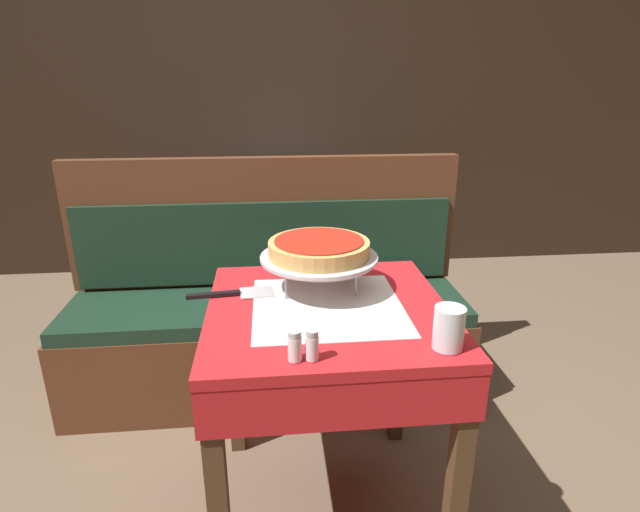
{
  "coord_description": "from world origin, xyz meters",
  "views": [
    {
      "loc": [
        -0.15,
        -1.29,
        1.35
      ],
      "look_at": [
        -0.01,
        0.09,
        0.85
      ],
      "focal_mm": 28.0,
      "sensor_mm": 36.0,
      "label": 1
    }
  ],
  "objects_px": {
    "dining_table_front": "(327,339)",
    "water_glass_near": "(449,328)",
    "booth_bench": "(269,325)",
    "condiment_caddy": "(277,181)",
    "salt_shaker": "(295,346)",
    "pepper_shaker": "(312,345)",
    "pizza_pan_stand": "(319,259)",
    "deep_dish_pizza": "(319,248)",
    "dining_table_rear": "(283,199)",
    "pizza_server": "(233,294)"
  },
  "relations": [
    {
      "from": "pizza_pan_stand",
      "to": "salt_shaker",
      "type": "bearing_deg",
      "value": -103.38
    },
    {
      "from": "dining_table_front",
      "to": "condiment_caddy",
      "type": "distance_m",
      "value": 1.68
    },
    {
      "from": "dining_table_front",
      "to": "dining_table_rear",
      "type": "relative_size",
      "value": 0.91
    },
    {
      "from": "dining_table_front",
      "to": "pepper_shaker",
      "type": "relative_size",
      "value": 9.82
    },
    {
      "from": "dining_table_front",
      "to": "pizza_pan_stand",
      "type": "relative_size",
      "value": 2.06
    },
    {
      "from": "booth_bench",
      "to": "pepper_shaker",
      "type": "bearing_deg",
      "value": -83.75
    },
    {
      "from": "dining_table_rear",
      "to": "water_glass_near",
      "type": "height_order",
      "value": "water_glass_near"
    },
    {
      "from": "dining_table_front",
      "to": "water_glass_near",
      "type": "bearing_deg",
      "value": -45.36
    },
    {
      "from": "salt_shaker",
      "to": "pepper_shaker",
      "type": "xyz_separation_m",
      "value": [
        0.04,
        0.0,
        -0.0
      ]
    },
    {
      "from": "dining_table_front",
      "to": "deep_dish_pizza",
      "type": "height_order",
      "value": "deep_dish_pizza"
    },
    {
      "from": "dining_table_rear",
      "to": "pizza_pan_stand",
      "type": "distance_m",
      "value": 1.66
    },
    {
      "from": "pepper_shaker",
      "to": "condiment_caddy",
      "type": "xyz_separation_m",
      "value": [
        -0.04,
        1.96,
        -0.0
      ]
    },
    {
      "from": "dining_table_rear",
      "to": "salt_shaker",
      "type": "relative_size",
      "value": 10.7
    },
    {
      "from": "dining_table_front",
      "to": "pizza_pan_stand",
      "type": "height_order",
      "value": "pizza_pan_stand"
    },
    {
      "from": "salt_shaker",
      "to": "condiment_caddy",
      "type": "distance_m",
      "value": 1.96
    },
    {
      "from": "dining_table_front",
      "to": "booth_bench",
      "type": "xyz_separation_m",
      "value": [
        -0.18,
        0.71,
        -0.32
      ]
    },
    {
      "from": "deep_dish_pizza",
      "to": "salt_shaker",
      "type": "height_order",
      "value": "deep_dish_pizza"
    },
    {
      "from": "dining_table_rear",
      "to": "pepper_shaker",
      "type": "relative_size",
      "value": 10.76
    },
    {
      "from": "deep_dish_pizza",
      "to": "pizza_server",
      "type": "xyz_separation_m",
      "value": [
        -0.26,
        -0.02,
        -0.13
      ]
    },
    {
      "from": "dining_table_rear",
      "to": "booth_bench",
      "type": "height_order",
      "value": "booth_bench"
    },
    {
      "from": "dining_table_rear",
      "to": "condiment_caddy",
      "type": "height_order",
      "value": "condiment_caddy"
    },
    {
      "from": "pizza_server",
      "to": "water_glass_near",
      "type": "xyz_separation_m",
      "value": [
        0.53,
        -0.37,
        0.05
      ]
    },
    {
      "from": "salt_shaker",
      "to": "pepper_shaker",
      "type": "height_order",
      "value": "same"
    },
    {
      "from": "dining_table_rear",
      "to": "salt_shaker",
      "type": "distance_m",
      "value": 2.05
    },
    {
      "from": "salt_shaker",
      "to": "deep_dish_pizza",
      "type": "bearing_deg",
      "value": 76.62
    },
    {
      "from": "salt_shaker",
      "to": "condiment_caddy",
      "type": "xyz_separation_m",
      "value": [
        0.0,
        1.96,
        -0.0
      ]
    },
    {
      "from": "pizza_server",
      "to": "salt_shaker",
      "type": "height_order",
      "value": "salt_shaker"
    },
    {
      "from": "pizza_server",
      "to": "condiment_caddy",
      "type": "distance_m",
      "value": 1.58
    },
    {
      "from": "water_glass_near",
      "to": "condiment_caddy",
      "type": "xyz_separation_m",
      "value": [
        -0.37,
        1.94,
        -0.02
      ]
    },
    {
      "from": "pizza_pan_stand",
      "to": "water_glass_near",
      "type": "height_order",
      "value": "pizza_pan_stand"
    },
    {
      "from": "pizza_pan_stand",
      "to": "deep_dish_pizza",
      "type": "relative_size",
      "value": 1.17
    },
    {
      "from": "dining_table_rear",
      "to": "water_glass_near",
      "type": "bearing_deg",
      "value": -80.64
    },
    {
      "from": "pizza_pan_stand",
      "to": "deep_dish_pizza",
      "type": "xyz_separation_m",
      "value": [
        -0.0,
        -0.0,
        0.03
      ]
    },
    {
      "from": "pizza_pan_stand",
      "to": "water_glass_near",
      "type": "bearing_deg",
      "value": -54.43
    },
    {
      "from": "pizza_pan_stand",
      "to": "pizza_server",
      "type": "bearing_deg",
      "value": -176.55
    },
    {
      "from": "pepper_shaker",
      "to": "dining_table_front",
      "type": "bearing_deg",
      "value": 76.28
    },
    {
      "from": "booth_bench",
      "to": "pepper_shaker",
      "type": "distance_m",
      "value": 1.1
    },
    {
      "from": "dining_table_front",
      "to": "condiment_caddy",
      "type": "xyz_separation_m",
      "value": [
        -0.11,
        1.68,
        0.14
      ]
    },
    {
      "from": "booth_bench",
      "to": "pepper_shaker",
      "type": "xyz_separation_m",
      "value": [
        0.11,
        -1.0,
        0.46
      ]
    },
    {
      "from": "pizza_server",
      "to": "water_glass_near",
      "type": "relative_size",
      "value": 2.46
    },
    {
      "from": "booth_bench",
      "to": "water_glass_near",
      "type": "xyz_separation_m",
      "value": [
        0.44,
        -0.98,
        0.48
      ]
    },
    {
      "from": "booth_bench",
      "to": "condiment_caddy",
      "type": "relative_size",
      "value": 9.71
    },
    {
      "from": "dining_table_rear",
      "to": "booth_bench",
      "type": "bearing_deg",
      "value": -95.68
    },
    {
      "from": "deep_dish_pizza",
      "to": "salt_shaker",
      "type": "bearing_deg",
      "value": -103.38
    },
    {
      "from": "pizza_pan_stand",
      "to": "booth_bench",
      "type": "bearing_deg",
      "value": 105.53
    },
    {
      "from": "pizza_server",
      "to": "salt_shaker",
      "type": "relative_size",
      "value": 3.46
    },
    {
      "from": "dining_table_front",
      "to": "pizza_server",
      "type": "xyz_separation_m",
      "value": [
        -0.27,
        0.1,
        0.11
      ]
    },
    {
      "from": "booth_bench",
      "to": "water_glass_near",
      "type": "bearing_deg",
      "value": -65.82
    },
    {
      "from": "booth_bench",
      "to": "pizza_server",
      "type": "bearing_deg",
      "value": -98.89
    },
    {
      "from": "dining_table_rear",
      "to": "condiment_caddy",
      "type": "relative_size",
      "value": 4.53
    }
  ]
}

